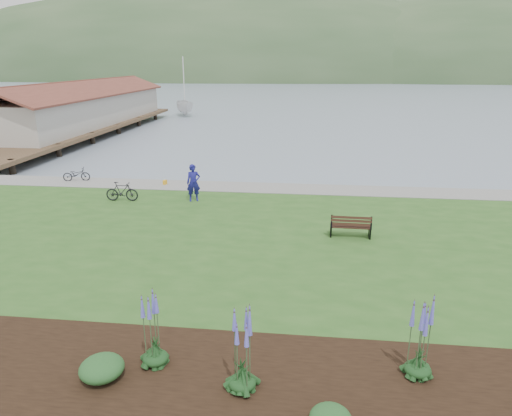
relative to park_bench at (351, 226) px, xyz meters
The scene contains 16 objects.
ground 5.25m from the park_bench, behind, with size 600.00×600.00×0.00m, color gray.
lawn 5.50m from the park_bench, 161.32° to the right, with size 34.00×20.00×0.40m, color #2B561E.
shoreline_path 8.84m from the park_bench, 125.85° to the left, with size 34.00×2.20×0.03m, color gray.
garden_bed 9.80m from the park_bench, 102.79° to the right, with size 24.00×4.40×0.04m, color black.
far_hillside 170.90m from the park_bench, 85.02° to the left, with size 580.00×80.00×38.00m, color #35532E, non-canonical shape.
pier_pavilion 37.52m from the park_bench, 132.18° to the left, with size 8.00×36.00×5.40m.
park_bench is the anchor object (origin of this frame).
person 8.76m from the park_bench, 150.60° to the left, with size 0.82×0.56×2.25m, color navy.
bicycle_a 17.30m from the park_bench, 154.48° to the left, with size 1.57×0.55×0.82m, color black.
bicycle_b 11.92m from the park_bench, 161.21° to the left, with size 1.67×0.48×1.01m, color black.
sailboat 48.71m from the park_bench, 112.85° to the left, with size 9.50×9.67×25.04m, color silver.
pannier 12.40m from the park_bench, 144.40° to the left, with size 0.17×0.26×0.28m, color #F4AB1C.
echium_0 10.05m from the park_bench, 108.02° to the right, with size 0.62×0.62×2.29m.
echium_1 8.69m from the park_bench, 84.58° to the right, with size 0.62×0.62×2.30m.
echium_4 10.38m from the park_bench, 120.60° to the right, with size 0.62×0.62×2.34m.
shrub_0 11.45m from the park_bench, 123.48° to the right, with size 1.01×1.01×0.50m, color #1E4C21.
Camera 1 is at (3.31, -18.04, 7.32)m, focal length 32.00 mm.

